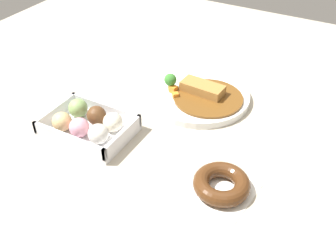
# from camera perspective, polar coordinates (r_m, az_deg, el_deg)

# --- Properties ---
(ground_plane) EXTENTS (1.60, 1.60, 0.00)m
(ground_plane) POSITION_cam_1_polar(r_m,az_deg,el_deg) (0.97, -1.95, 1.37)
(ground_plane) COLOR #B2A893
(curry_plate) EXTENTS (0.27, 0.27, 0.06)m
(curry_plate) POSITION_cam_1_polar(r_m,az_deg,el_deg) (1.03, 4.52, 4.54)
(curry_plate) COLOR white
(curry_plate) RESTS_ON ground_plane
(donut_box) EXTENTS (0.20, 0.14, 0.06)m
(donut_box) POSITION_cam_1_polar(r_m,az_deg,el_deg) (0.92, -11.52, 0.19)
(donut_box) COLOR white
(donut_box) RESTS_ON ground_plane
(chocolate_ring_donut) EXTENTS (0.14, 0.14, 0.03)m
(chocolate_ring_donut) POSITION_cam_1_polar(r_m,az_deg,el_deg) (0.78, 7.78, -8.38)
(chocolate_ring_donut) COLOR white
(chocolate_ring_donut) RESTS_ON ground_plane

